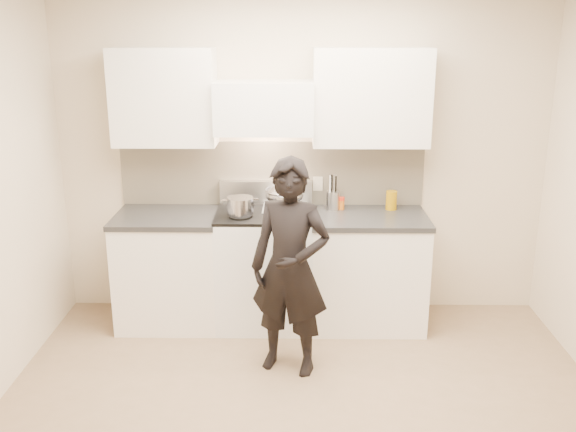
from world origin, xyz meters
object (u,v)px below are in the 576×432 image
at_px(person, 290,268).
at_px(stove, 265,267).
at_px(counter_right, 367,269).
at_px(wok, 285,195).
at_px(utensil_crock, 333,199).

bearing_deg(person, stove, 123.06).
xyz_separation_m(counter_right, wok, (-0.67, 0.14, 0.58)).
bearing_deg(utensil_crock, stove, -163.57).
distance_m(wok, utensil_crock, 0.39).
bearing_deg(wok, utensil_crock, 2.77).
distance_m(stove, person, 0.84).
bearing_deg(person, wok, 111.00).
xyz_separation_m(counter_right, person, (-0.62, -0.76, 0.31)).
relative_size(stove, wok, 2.48).
relative_size(stove, counter_right, 1.04).
distance_m(counter_right, wok, 0.90).
xyz_separation_m(wok, utensil_crock, (0.39, 0.02, -0.04)).
xyz_separation_m(stove, counter_right, (0.83, 0.00, -0.01)).
height_order(counter_right, person, person).
distance_m(utensil_crock, person, 1.01).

